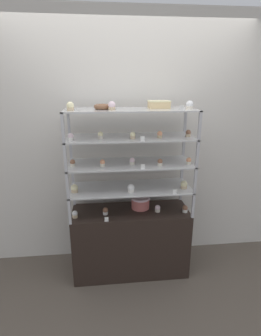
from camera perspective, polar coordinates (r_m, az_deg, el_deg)
ground_plane at (r=3.04m, az=0.00°, el=-21.04°), size 20.00×20.00×0.00m
back_wall at (r=2.78m, az=-0.79°, el=5.28°), size 8.00×0.05×2.60m
display_base at (r=2.83m, az=0.00°, el=-15.55°), size 1.16×0.43×0.70m
display_riser_lower at (r=2.55m, az=0.00°, el=-4.61°), size 1.16×0.43×0.25m
display_riser_middle at (r=2.47m, az=0.00°, el=0.74°), size 1.16×0.43×0.25m
display_riser_upper at (r=2.40m, az=0.00°, el=6.41°), size 1.16×0.43×0.25m
display_riser_top at (r=2.37m, az=0.00°, el=12.33°), size 1.16×0.43×0.25m
layer_cake_centerpiece at (r=2.68m, az=2.16°, el=-7.49°), size 0.19×0.19×0.12m
sheet_cake_frosted at (r=2.45m, az=6.21°, el=13.61°), size 0.19×0.14×0.07m
cupcake_0 at (r=2.56m, az=-12.02°, el=-9.83°), size 0.05×0.05×0.07m
cupcake_1 at (r=2.58m, az=-5.49°, el=-9.31°), size 0.05×0.05×0.07m
cupcake_2 at (r=2.63m, az=5.92°, el=-8.75°), size 0.05×0.05×0.07m
cupcake_3 at (r=2.67m, az=11.79°, el=-8.69°), size 0.05×0.05×0.07m
price_tag_0 at (r=2.46m, az=-5.24°, el=-11.09°), size 0.04×0.00×0.04m
cupcake_4 at (r=2.48m, az=-12.11°, el=-4.39°), size 0.07×0.07×0.08m
cupcake_5 at (r=2.43m, az=0.11°, el=-4.45°), size 0.07×0.07×0.08m
cupcake_6 at (r=2.57m, az=11.55°, el=-3.59°), size 0.07×0.07×0.08m
price_tag_1 at (r=2.43m, az=9.63°, el=-5.08°), size 0.04×0.00×0.04m
cupcake_7 at (r=2.41m, az=-12.49°, el=1.08°), size 0.05×0.05×0.07m
cupcake_8 at (r=2.37m, az=-6.11°, el=1.08°), size 0.05×0.05×0.07m
cupcake_9 at (r=2.41m, az=0.38°, el=1.48°), size 0.05×0.05×0.07m
cupcake_10 at (r=2.39m, az=6.45°, el=1.24°), size 0.05×0.05×0.07m
cupcake_11 at (r=2.47m, az=12.55°, el=1.50°), size 0.05×0.05×0.07m
price_tag_2 at (r=2.28m, az=2.72°, el=0.29°), size 0.04×0.00×0.04m
cupcake_12 at (r=2.31m, az=-12.84°, el=6.63°), size 0.05×0.05×0.06m
cupcake_13 at (r=2.34m, az=-6.54°, el=7.13°), size 0.05×0.05×0.06m
cupcake_14 at (r=2.31m, az=0.50°, el=7.11°), size 0.05×0.05×0.06m
cupcake_15 at (r=2.36m, az=6.39°, el=7.23°), size 0.05×0.05×0.06m
cupcake_16 at (r=2.47m, az=12.46°, el=7.40°), size 0.05×0.05×0.06m
price_tag_3 at (r=2.22m, az=2.65°, el=6.42°), size 0.04×0.00×0.04m
cupcake_17 at (r=2.28m, az=-12.99°, el=12.94°), size 0.06×0.06×0.07m
cupcake_18 at (r=2.28m, az=-4.09°, el=13.34°), size 0.06×0.06×0.07m
cupcake_19 at (r=2.41m, az=12.76°, el=13.21°), size 0.06×0.06×0.07m
price_tag_4 at (r=2.25m, az=11.05°, el=12.70°), size 0.04×0.00×0.04m
donut_glazed at (r=2.35m, az=-6.16°, el=13.12°), size 0.15×0.15×0.04m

